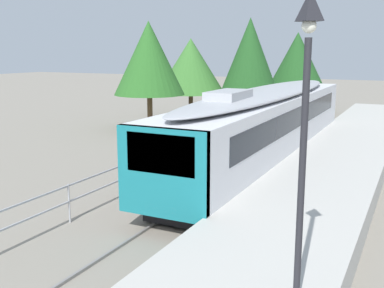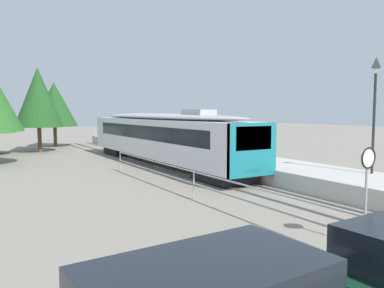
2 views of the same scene
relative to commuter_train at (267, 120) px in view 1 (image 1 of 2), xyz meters
The scene contains 9 objects.
ground_plane 9.59m from the commuter_train, 108.72° to the right, with size 160.00×160.00×0.00m, color gray.
track_rails 9.10m from the commuter_train, 90.00° to the right, with size 3.20×60.00×0.14m.
commuter_train is the anchor object (origin of this frame).
station_platform 9.58m from the commuter_train, 69.84° to the right, with size 3.90×60.00×0.90m, color #B7B5AD.
platform_lamp_mid_platform 13.89m from the commuter_train, 70.56° to the right, with size 0.34×0.34×5.35m.
tree_behind_carpark 19.33m from the commuter_train, 99.98° to the left, with size 4.76×4.76×6.85m.
tree_behind_station_far 17.06m from the commuter_train, 128.40° to the left, with size 5.53×5.53×6.30m.
tree_distant_left 15.17m from the commuter_train, 112.60° to the left, with size 4.30×4.30×7.79m.
tree_distant_centre 12.39m from the commuter_train, 147.88° to the left, with size 4.76×4.76×7.26m.
Camera 1 is at (6.24, 10.30, 5.28)m, focal length 43.46 mm.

